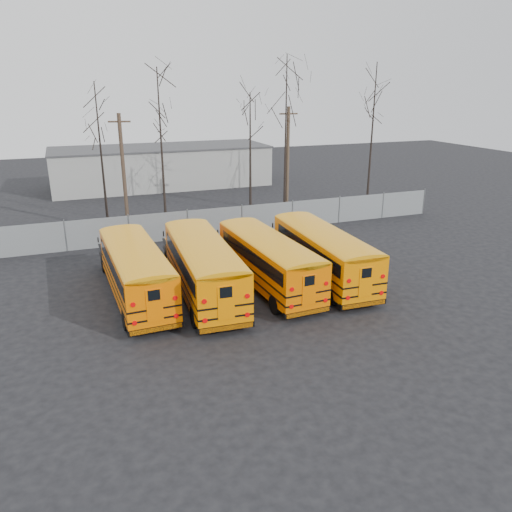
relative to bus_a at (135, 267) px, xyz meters
name	(u,v)px	position (x,y,z in m)	size (l,w,h in m)	color
ground	(246,305)	(4.86, -2.72, -1.68)	(120.00, 120.00, 0.00)	black
fence	(188,225)	(4.86, 9.28, -0.68)	(40.00, 0.04, 2.00)	gray
distant_building	(161,167)	(6.86, 29.28, 0.32)	(22.00, 8.00, 4.00)	#A1A19C
bus_a	(135,267)	(0.00, 0.00, 0.00)	(2.71, 10.31, 2.86)	black
bus_b	(202,263)	(3.22, -0.77, 0.08)	(3.05, 10.84, 3.00)	black
bus_c	(267,257)	(6.68, -0.84, -0.01)	(2.82, 10.28, 2.85)	black
bus_d	(322,250)	(9.89, -0.91, 0.02)	(2.73, 10.46, 2.91)	black
utility_pole_left	(124,174)	(1.12, 12.08, 2.64)	(1.49, 0.41, 8.41)	#453427
utility_pole_right	(288,159)	(14.60, 14.14, 2.73)	(1.53, 0.27, 8.58)	brown
tree_1	(102,158)	(-0.14, 13.98, 3.54)	(0.26, 0.26, 10.44)	black
tree_2	(162,153)	(3.82, 11.81, 4.00)	(0.26, 0.26, 11.36)	black
tree_3	(250,155)	(11.47, 14.57, 3.15)	(0.26, 0.26, 9.65)	black
tree_4	(286,137)	(14.31, 14.01, 4.54)	(0.26, 0.26, 12.44)	black
tree_5	(372,136)	(22.66, 14.26, 4.34)	(0.26, 0.26, 12.03)	black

